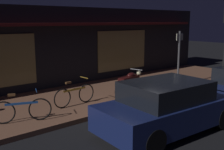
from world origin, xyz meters
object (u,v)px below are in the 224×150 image
Objects in this scene: bicycle_parked at (22,110)px; bicycle_extra at (75,95)px; motorcycle at (129,83)px; sign_post at (179,55)px; parked_car_near at (168,107)px.

bicycle_extra is at bearing 11.62° from bicycle_parked.
motorcycle is at bearing 1.56° from bicycle_parked.
motorcycle is 0.70× the size of sign_post.
bicycle_parked is (-4.33, -0.12, -0.14)m from motorcycle.
parked_car_near reaches higher than bicycle_extra.
motorcycle is 1.01× the size of bicycle_extra.
bicycle_extra is (2.04, 0.42, 0.00)m from bicycle_parked.
sign_post is at bearing 33.79° from parked_car_near.
bicycle_extra is at bearing 175.37° from sign_post.
motorcycle is at bearing 64.77° from parked_car_near.
bicycle_parked is 0.94× the size of bicycle_extra.
sign_post is (5.18, -0.42, 1.00)m from bicycle_extra.
motorcycle is 1.08× the size of bicycle_parked.
sign_post reaches higher than motorcycle.
sign_post reaches higher than bicycle_extra.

